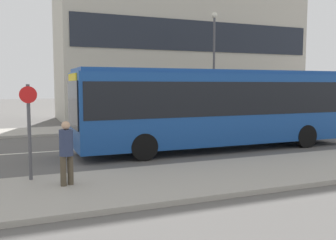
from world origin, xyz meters
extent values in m
plane|color=#595654|center=(0.00, 0.00, 0.00)|extent=(120.00, 120.00, 0.00)
cube|color=#A39E93|center=(0.00, -6.25, 0.07)|extent=(44.00, 3.50, 0.13)
cube|color=#A39E93|center=(0.00, 6.25, 0.07)|extent=(44.00, 3.50, 0.13)
cube|color=silver|center=(0.00, 0.00, 0.00)|extent=(41.80, 0.16, 0.01)
cube|color=#1E232D|center=(7.62, 9.47, 6.17)|extent=(18.84, 0.08, 2.20)
cube|color=#194793|center=(2.48, -1.95, 1.69)|extent=(11.53, 2.51, 2.75)
cube|color=black|center=(2.48, -1.95, 2.10)|extent=(11.30, 2.54, 1.27)
cube|color=#194793|center=(2.48, -1.95, 3.14)|extent=(11.36, 2.30, 0.14)
cube|color=black|center=(-3.31, -1.95, 1.94)|extent=(0.05, 2.20, 1.65)
cube|color=yellow|center=(-3.31, -1.95, 2.86)|extent=(0.04, 1.75, 0.32)
cylinder|color=black|center=(-1.10, -3.10, 0.48)|extent=(0.96, 0.28, 0.96)
cylinder|color=black|center=(-1.10, -0.81, 0.48)|extent=(0.96, 0.28, 0.96)
cylinder|color=black|center=(6.05, -3.10, 0.48)|extent=(0.96, 0.28, 0.96)
cylinder|color=black|center=(6.05, -0.81, 0.48)|extent=(0.96, 0.28, 0.96)
cube|color=#4C5156|center=(11.82, 3.21, 0.49)|extent=(4.42, 1.79, 0.68)
cube|color=#21262B|center=(11.69, 3.21, 1.06)|extent=(2.43, 1.58, 0.46)
cylinder|color=black|center=(13.20, 2.40, 0.30)|extent=(0.60, 0.18, 0.60)
cylinder|color=black|center=(13.20, 4.01, 0.30)|extent=(0.60, 0.18, 0.60)
cylinder|color=black|center=(10.45, 2.40, 0.30)|extent=(0.60, 0.18, 0.60)
cylinder|color=black|center=(10.45, 4.01, 0.30)|extent=(0.60, 0.18, 0.60)
cylinder|color=#4C4233|center=(-3.96, -5.81, 0.50)|extent=(0.15, 0.15, 0.75)
cylinder|color=#4C4233|center=(-4.14, -5.89, 0.50)|extent=(0.15, 0.15, 0.75)
cylinder|color=#2D3856|center=(-4.05, -5.85, 1.20)|extent=(0.34, 0.34, 0.65)
sphere|color=tan|center=(-4.05, -5.85, 1.63)|extent=(0.21, 0.21, 0.21)
cylinder|color=#4C4C51|center=(-4.87, -4.92, 1.39)|extent=(0.09, 0.09, 2.51)
cylinder|color=red|center=(-4.87, -4.98, 2.37)|extent=(0.44, 0.03, 0.44)
cylinder|color=#4C4C51|center=(6.42, 5.42, 3.46)|extent=(0.14, 0.14, 6.67)
sphere|color=silver|center=(6.42, 5.42, 6.91)|extent=(0.36, 0.36, 0.36)
camera|label=1|loc=(-5.20, -15.26, 2.62)|focal=40.00mm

